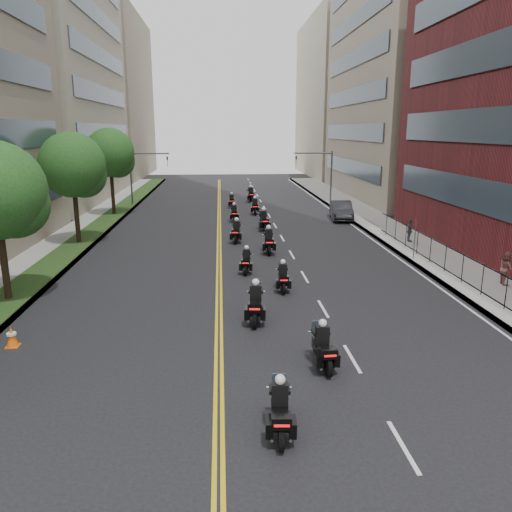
{
  "coord_description": "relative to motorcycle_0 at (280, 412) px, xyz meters",
  "views": [
    {
      "loc": [
        -1.29,
        -10.73,
        7.76
      ],
      "look_at": [
        0.45,
        13.68,
        1.56
      ],
      "focal_mm": 35.0,
      "sensor_mm": 36.0,
      "label": 1
    }
  ],
  "objects": [
    {
      "name": "motorcycle_6",
      "position": [
        -0.36,
        23.22,
        0.05
      ],
      "size": [
        0.7,
        2.37,
        1.75
      ],
      "rotation": [
        0.0,
        0.0,
        -0.12
      ],
      "color": "black",
      "rests_on": "ground"
    },
    {
      "name": "pedestrian_c",
      "position": [
        11.69,
        21.79,
        0.28
      ],
      "size": [
        0.46,
        0.94,
        1.54
      ],
      "primitive_type": "imported",
      "rotation": [
        0.0,
        0.0,
        1.47
      ],
      "color": "#46444D",
      "rests_on": "sidewalk_right"
    },
    {
      "name": "sidewalk_right",
      "position": [
        11.84,
        24.23,
        -0.57
      ],
      "size": [
        4.0,
        90.0,
        0.15
      ],
      "primitive_type": "cube",
      "color": "gray",
      "rests_on": "ground"
    },
    {
      "name": "traffic_cone",
      "position": [
        -9.2,
        6.11,
        -0.27
      ],
      "size": [
        0.46,
        0.46,
        0.77
      ],
      "color": "#FF620D",
      "rests_on": "ground"
    },
    {
      "name": "building_right_tan",
      "position": [
        21.32,
        47.23,
        14.36
      ],
      "size": [
        15.11,
        28.0,
        30.0
      ],
      "color": "gray",
      "rests_on": "ground"
    },
    {
      "name": "sidewalk_left",
      "position": [
        -12.16,
        24.23,
        -0.57
      ],
      "size": [
        4.0,
        90.0,
        0.15
      ],
      "primitive_type": "cube",
      "color": "gray",
      "rests_on": "ground"
    },
    {
      "name": "traffic_signal_right",
      "position": [
        9.38,
        41.23,
        3.05
      ],
      "size": [
        4.09,
        0.2,
        5.6
      ],
      "color": "#3F3F44",
      "rests_on": "ground"
    },
    {
      "name": "traffic_signal_left",
      "position": [
        -9.69,
        41.23,
        3.05
      ],
      "size": [
        4.09,
        0.2,
        5.6
      ],
      "color": "#3F3F44",
      "rests_on": "ground"
    },
    {
      "name": "motorcycle_3",
      "position": [
        1.57,
        12.03,
        -0.03
      ],
      "size": [
        0.53,
        2.11,
        1.56
      ],
      "rotation": [
        0.0,
        0.0,
        -0.06
      ],
      "color": "black",
      "rests_on": "ground"
    },
    {
      "name": "building_left_mid",
      "position": [
        -22.13,
        47.23,
        16.36
      ],
      "size": [
        16.11,
        28.0,
        34.0
      ],
      "color": "#A49B84",
      "rests_on": "ground"
    },
    {
      "name": "parked_sedan",
      "position": [
        9.24,
        31.78,
        0.17
      ],
      "size": [
        2.34,
        5.12,
        1.63
      ],
      "primitive_type": "imported",
      "rotation": [
        0.0,
        0.0,
        -0.13
      ],
      "color": "black",
      "rests_on": "ground"
    },
    {
      "name": "motorcycle_2",
      "position": [
        -0.08,
        7.97,
        0.07
      ],
      "size": [
        0.7,
        2.45,
        1.81
      ],
      "rotation": [
        0.0,
        0.0,
        -0.11
      ],
      "color": "black",
      "rests_on": "ground"
    },
    {
      "name": "grass_strip",
      "position": [
        -11.36,
        24.23,
        -0.47
      ],
      "size": [
        2.0,
        90.0,
        0.04
      ],
      "primitive_type": "cube",
      "color": "#1E3814",
      "rests_on": "sidewalk_left"
    },
    {
      "name": "motorcycle_9",
      "position": [
        1.78,
        35.13,
        0.04
      ],
      "size": [
        0.55,
        2.34,
        1.73
      ],
      "rotation": [
        0.0,
        0.0,
        -0.04
      ],
      "color": "black",
      "rests_on": "ground"
    },
    {
      "name": "pedestrian_b",
      "position": [
        12.89,
        11.74,
        0.34
      ],
      "size": [
        0.79,
        0.93,
        1.68
      ],
      "primitive_type": "imported",
      "rotation": [
        0.0,
        0.0,
        1.35
      ],
      "color": "brown",
      "rests_on": "sidewalk_right"
    },
    {
      "name": "motorcycle_8",
      "position": [
        -0.29,
        31.46,
        0.01
      ],
      "size": [
        0.51,
        2.24,
        1.66
      ],
      "rotation": [
        0.0,
        0.0,
        -0.0
      ],
      "color": "black",
      "rests_on": "ground"
    },
    {
      "name": "motorcycle_11",
      "position": [
        1.89,
        43.52,
        0.09
      ],
      "size": [
        0.6,
        2.53,
        1.87
      ],
      "rotation": [
        0.0,
        0.0,
        0.04
      ],
      "color": "black",
      "rests_on": "ground"
    },
    {
      "name": "motorcycle_5",
      "position": [
        1.61,
        19.82,
        0.07
      ],
      "size": [
        0.58,
        2.47,
        1.82
      ],
      "rotation": [
        0.0,
        0.0,
        -0.04
      ],
      "color": "black",
      "rests_on": "ground"
    },
    {
      "name": "iron_fence",
      "position": [
        10.84,
        11.23,
        0.26
      ],
      "size": [
        0.05,
        28.0,
        1.5
      ],
      "color": "black",
      "rests_on": "sidewalk_right"
    },
    {
      "name": "street_trees",
      "position": [
        -11.2,
        17.83,
        4.49
      ],
      "size": [
        4.4,
        38.4,
        7.98
      ],
      "color": "#302115",
      "rests_on": "ground"
    },
    {
      "name": "motorcycle_7",
      "position": [
        1.92,
        27.22,
        0.08
      ],
      "size": [
        0.63,
        2.49,
        1.84
      ],
      "rotation": [
        0.0,
        0.0,
        0.06
      ],
      "color": "black",
      "rests_on": "ground"
    },
    {
      "name": "motorcycle_10",
      "position": [
        -0.32,
        39.52,
        -0.03
      ],
      "size": [
        0.5,
        2.12,
        1.57
      ],
      "rotation": [
        0.0,
        0.0,
        0.03
      ],
      "color": "black",
      "rests_on": "ground"
    },
    {
      "name": "motorcycle_4",
      "position": [
        -0.07,
        15.35,
        -0.04
      ],
      "size": [
        0.6,
        2.08,
        1.54
      ],
      "rotation": [
        0.0,
        0.0,
        -0.11
      ],
      "color": "black",
      "rests_on": "ground"
    },
    {
      "name": "building_right_far",
      "position": [
        21.34,
        77.23,
        12.36
      ],
      "size": [
        15.0,
        28.0,
        26.0
      ],
      "primitive_type": "cube",
      "color": "#A49B84",
      "rests_on": "ground"
    },
    {
      "name": "motorcycle_0",
      "position": [
        0.0,
        0.0,
        0.0
      ],
      "size": [
        0.57,
        2.21,
        1.63
      ],
      "rotation": [
        0.0,
        0.0,
        -0.07
      ],
      "color": "black",
      "rests_on": "ground"
    },
    {
      "name": "ground",
      "position": [
        -0.16,
        -0.77,
        -0.64
      ],
      "size": [
        160.0,
        160.0,
        0.0
      ],
      "primitive_type": "plane",
      "color": "black",
      "rests_on": "ground"
    },
    {
      "name": "building_left_far",
      "position": [
        -22.16,
        77.23,
        12.36
      ],
      "size": [
        16.0,
        28.0,
        26.0
      ],
      "primitive_type": "cube",
      "color": "gray",
      "rests_on": "ground"
    },
    {
      "name": "motorcycle_1",
      "position": [
        1.88,
        3.7,
        0.01
      ],
      "size": [
        0.55,
        2.25,
        1.66
      ],
      "rotation": [
        0.0,
        0.0,
        0.05
      ],
      "color": "black",
      "rests_on": "ground"
    }
  ]
}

